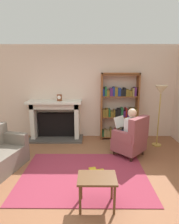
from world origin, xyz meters
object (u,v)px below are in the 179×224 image
at_px(floor_lamp, 161,95).
at_px(side_table, 97,182).
at_px(fireplace, 56,119).
at_px(mantel_clock, 59,98).
at_px(seated_reader, 128,130).
at_px(bookshelf, 119,108).
at_px(armchair_reading, 131,139).

bearing_deg(floor_lamp, side_table, -126.22).
relative_size(fireplace, mantel_clock, 8.64).
distance_m(seated_reader, floor_lamp, 1.30).
xyz_separation_m(mantel_clock, bookshelf, (1.71, 0.14, -0.32)).
distance_m(seated_reader, side_table, 1.94).
xyz_separation_m(bookshelf, armchair_reading, (0.12, -1.19, -0.49)).
bearing_deg(seated_reader, fireplace, -75.34).
xyz_separation_m(mantel_clock, armchair_reading, (1.83, -1.05, -0.81)).
distance_m(bookshelf, armchair_reading, 1.29).
height_order(bookshelf, floor_lamp, bookshelf).
bearing_deg(side_table, fireplace, 111.49).
relative_size(armchair_reading, floor_lamp, 0.60).
bearing_deg(seated_reader, bookshelf, -133.89).
distance_m(fireplace, floor_lamp, 2.96).
height_order(bookshelf, side_table, bookshelf).
bearing_deg(floor_lamp, seated_reader, -149.13).
xyz_separation_m(fireplace, bookshelf, (1.86, 0.03, 0.32)).
height_order(mantel_clock, side_table, mantel_clock).
distance_m(mantel_clock, floor_lamp, 2.70).
bearing_deg(armchair_reading, floor_lamp, 171.30).
bearing_deg(bookshelf, mantel_clock, -175.46).
bearing_deg(fireplace, floor_lamp, -10.56).
bearing_deg(floor_lamp, fireplace, 169.44).
xyz_separation_m(fireplace, seated_reader, (1.89, -1.07, 0.02)).
bearing_deg(side_table, armchair_reading, 62.91).
bearing_deg(side_table, floor_lamp, 53.78).
relative_size(fireplace, seated_reader, 1.38).
height_order(armchair_reading, floor_lamp, floor_lamp).
bearing_deg(seated_reader, side_table, 20.44).
relative_size(fireplace, floor_lamp, 0.98).
bearing_deg(mantel_clock, bookshelf, 4.54).
distance_m(fireplace, armchair_reading, 2.30).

